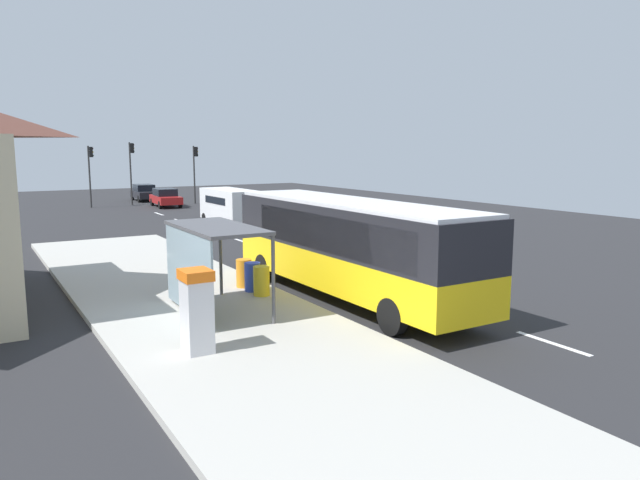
# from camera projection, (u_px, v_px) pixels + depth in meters

# --- Properties ---
(ground_plane) EXTENTS (56.00, 92.00, 0.04)m
(ground_plane) POSITION_uv_depth(u_px,v_px,m) (234.00, 241.00, 31.93)
(ground_plane) COLOR #262628
(sidewalk_platform) EXTENTS (6.20, 30.00, 0.18)m
(sidewalk_platform) POSITION_uv_depth(u_px,v_px,m) (191.00, 304.00, 18.48)
(sidewalk_platform) COLOR #ADAAA3
(sidewalk_platform) RESTS_ON ground
(lane_stripe_seg_0) EXTENTS (0.16, 2.20, 0.01)m
(lane_stripe_seg_0) POSITION_uv_depth(u_px,v_px,m) (553.00, 343.00, 15.05)
(lane_stripe_seg_0) COLOR silver
(lane_stripe_seg_0) RESTS_ON ground
(lane_stripe_seg_1) EXTENTS (0.16, 2.20, 0.01)m
(lane_stripe_seg_1) POSITION_uv_depth(u_px,v_px,m) (422.00, 300.00, 19.30)
(lane_stripe_seg_1) COLOR silver
(lane_stripe_seg_1) RESTS_ON ground
(lane_stripe_seg_2) EXTENTS (0.16, 2.20, 0.01)m
(lane_stripe_seg_2) POSITION_uv_depth(u_px,v_px,m) (339.00, 273.00, 23.55)
(lane_stripe_seg_2) COLOR silver
(lane_stripe_seg_2) RESTS_ON ground
(lane_stripe_seg_3) EXTENTS (0.16, 2.20, 0.01)m
(lane_stripe_seg_3) POSITION_uv_depth(u_px,v_px,m) (281.00, 254.00, 27.80)
(lane_stripe_seg_3) COLOR silver
(lane_stripe_seg_3) RESTS_ON ground
(lane_stripe_seg_4) EXTENTS (0.16, 2.20, 0.01)m
(lane_stripe_seg_4) POSITION_uv_depth(u_px,v_px,m) (238.00, 240.00, 32.05)
(lane_stripe_seg_4) COLOR silver
(lane_stripe_seg_4) RESTS_ON ground
(lane_stripe_seg_5) EXTENTS (0.16, 2.20, 0.01)m
(lane_stripe_seg_5) POSITION_uv_depth(u_px,v_px,m) (206.00, 229.00, 36.30)
(lane_stripe_seg_5) COLOR silver
(lane_stripe_seg_5) RESTS_ON ground
(lane_stripe_seg_6) EXTENTS (0.16, 2.20, 0.01)m
(lane_stripe_seg_6) POSITION_uv_depth(u_px,v_px,m) (180.00, 221.00, 40.55)
(lane_stripe_seg_6) COLOR silver
(lane_stripe_seg_6) RESTS_ON ground
(lane_stripe_seg_7) EXTENTS (0.16, 2.20, 0.01)m
(lane_stripe_seg_7) POSITION_uv_depth(u_px,v_px,m) (159.00, 214.00, 44.80)
(lane_stripe_seg_7) COLOR silver
(lane_stripe_seg_7) RESTS_ON ground
(bus) EXTENTS (2.63, 11.03, 3.21)m
(bus) POSITION_uv_depth(u_px,v_px,m) (348.00, 243.00, 19.18)
(bus) COLOR yellow
(bus) RESTS_ON ground
(white_van) EXTENTS (2.15, 5.25, 2.30)m
(white_van) POSITION_uv_depth(u_px,v_px,m) (230.00, 205.00, 37.76)
(white_van) COLOR white
(white_van) RESTS_ON ground
(sedan_near) EXTENTS (1.99, 4.47, 1.52)m
(sedan_near) POSITION_uv_depth(u_px,v_px,m) (144.00, 192.00, 55.85)
(sedan_near) COLOR black
(sedan_near) RESTS_ON ground
(sedan_far) EXTENTS (2.05, 4.49, 1.52)m
(sedan_far) POSITION_uv_depth(u_px,v_px,m) (166.00, 197.00, 50.11)
(sedan_far) COLOR #A51919
(sedan_far) RESTS_ON ground
(ticket_machine) EXTENTS (0.66, 0.76, 1.94)m
(ticket_machine) POSITION_uv_depth(u_px,v_px,m) (197.00, 310.00, 13.76)
(ticket_machine) COLOR silver
(ticket_machine) RESTS_ON sidewalk_platform
(recycling_bin_yellow) EXTENTS (0.52, 0.52, 0.95)m
(recycling_bin_yellow) POSITION_uv_depth(u_px,v_px,m) (261.00, 281.00, 19.17)
(recycling_bin_yellow) COLOR yellow
(recycling_bin_yellow) RESTS_ON sidewalk_platform
(recycling_bin_blue) EXTENTS (0.52, 0.52, 0.95)m
(recycling_bin_blue) POSITION_uv_depth(u_px,v_px,m) (252.00, 277.00, 19.76)
(recycling_bin_blue) COLOR blue
(recycling_bin_blue) RESTS_ON sidewalk_platform
(recycling_bin_orange) EXTENTS (0.52, 0.52, 0.95)m
(recycling_bin_orange) POSITION_uv_depth(u_px,v_px,m) (244.00, 273.00, 20.36)
(recycling_bin_orange) COLOR orange
(recycling_bin_orange) RESTS_ON sidewalk_platform
(traffic_light_near_side) EXTENTS (0.49, 0.28, 5.05)m
(traffic_light_near_side) POSITION_uv_depth(u_px,v_px,m) (195.00, 165.00, 52.70)
(traffic_light_near_side) COLOR #2D2D2D
(traffic_light_near_side) RESTS_ON ground
(traffic_light_far_side) EXTENTS (0.49, 0.28, 5.04)m
(traffic_light_far_side) POSITION_uv_depth(u_px,v_px,m) (90.00, 167.00, 49.04)
(traffic_light_far_side) COLOR #2D2D2D
(traffic_light_far_side) RESTS_ON ground
(traffic_light_median) EXTENTS (0.49, 0.28, 5.36)m
(traffic_light_median) POSITION_uv_depth(u_px,v_px,m) (131.00, 164.00, 51.45)
(traffic_light_median) COLOR #2D2D2D
(traffic_light_median) RESTS_ON ground
(bus_shelter) EXTENTS (1.80, 4.00, 2.50)m
(bus_shelter) POSITION_uv_depth(u_px,v_px,m) (206.00, 247.00, 16.90)
(bus_shelter) COLOR #4C4C51
(bus_shelter) RESTS_ON sidewalk_platform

